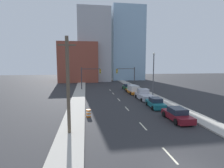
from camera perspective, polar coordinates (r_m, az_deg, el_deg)
sidewalk_left at (r=54.14m, az=-10.06°, el=-0.45°), size 2.58×88.68×0.17m
sidewalk_right at (r=55.78m, az=5.59°, el=-0.17°), size 2.58×88.68×0.17m
lane_stripe_at_2m at (r=14.50m, az=18.32°, el=-21.23°), size 0.16×2.40×0.01m
lane_stripe_at_8m at (r=19.66m, az=10.08°, el=-13.37°), size 0.16×2.40×0.01m
lane_stripe_at_16m at (r=26.52m, az=4.90°, el=-8.00°), size 0.16×2.40×0.01m
lane_stripe_at_22m at (r=32.80m, az=2.23°, el=-5.13°), size 0.16×2.40×0.01m
lane_stripe_at_29m at (r=39.36m, az=0.39°, el=-3.13°), size 0.16×2.40×0.01m
lane_stripe_at_34m at (r=44.28m, az=-0.62°, el=-2.03°), size 0.16×2.40×0.01m
building_brick_left at (r=69.38m, az=-10.80°, el=6.93°), size 14.00×16.00×14.30m
building_office_center at (r=73.71m, az=-6.07°, el=11.90°), size 12.00×20.00×26.93m
building_glass_right at (r=79.61m, az=4.07°, el=12.42°), size 13.00×20.00×29.38m
traffic_signal_left at (r=45.03m, az=-7.99°, el=2.92°), size 5.03×0.35×5.77m
traffic_signal_right at (r=46.41m, az=5.53°, el=3.07°), size 5.03×0.35×5.77m
utility_pole_left_near at (r=16.61m, az=-14.16°, el=-0.44°), size 1.60×0.32×9.18m
traffic_barrel at (r=22.51m, az=-7.69°, el=-9.47°), size 0.56×0.56×0.95m
street_lamp at (r=35.81m, az=13.38°, el=3.95°), size 0.44×0.44×8.89m
sedan_maroon at (r=22.35m, az=20.53°, el=-9.36°), size 2.19×4.81×1.52m
sedan_teal at (r=27.72m, az=14.02°, el=-6.07°), size 2.30×4.77×1.53m
pickup_truck_silver at (r=33.43m, az=10.44°, el=-3.64°), size 2.48×5.58×1.92m
box_truck_orange at (r=39.54m, az=6.88°, el=-1.81°), size 2.39×5.82×1.90m
sedan_green at (r=45.37m, az=5.08°, el=-1.02°), size 2.07×4.45×1.42m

